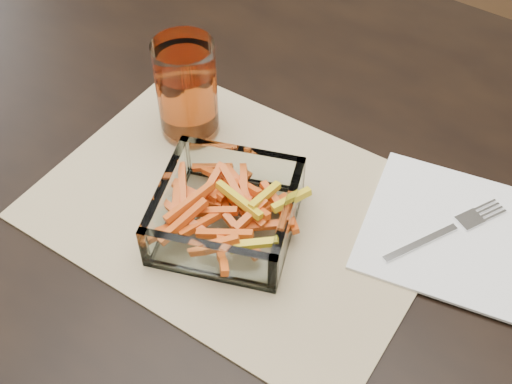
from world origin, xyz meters
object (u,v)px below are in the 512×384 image
Objects in this scene: glass_bowl at (226,213)px; tumbler at (187,93)px; dining_table at (218,165)px; fork at (449,230)px.

glass_bowl is 1.45× the size of tumbler.
dining_table is 0.16m from tumbler.
dining_table is 8.37× the size of glass_bowl.
tumbler reaches higher than dining_table.
fork is at bearing 5.34° from tumbler.
tumbler is 0.35m from fork.
glass_bowl is at bearing -119.98° from fork.
tumbler is 0.86× the size of fork.
tumbler is at bearing -147.46° from fork.
tumbler reaches higher than fork.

